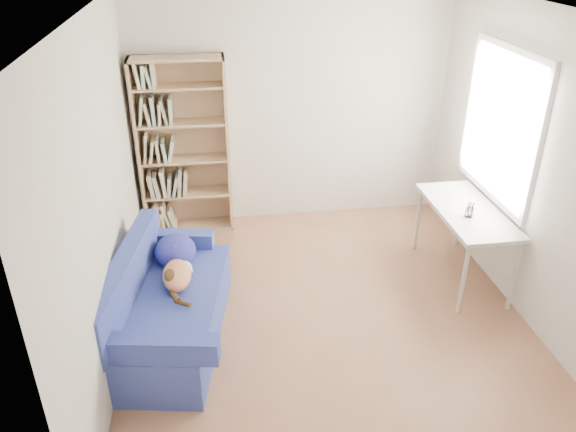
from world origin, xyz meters
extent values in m
plane|color=#8F5C40|center=(0.00, 0.00, 0.00)|extent=(4.00, 4.00, 0.00)
cube|color=silver|center=(0.00, 2.00, 1.30)|extent=(3.50, 0.04, 2.60)
cube|color=silver|center=(0.00, -2.00, 1.30)|extent=(3.50, 0.04, 2.60)
cube|color=silver|center=(-1.75, 0.00, 1.30)|extent=(0.04, 4.00, 2.60)
cube|color=silver|center=(1.75, 0.00, 1.30)|extent=(0.04, 4.00, 2.60)
cube|color=white|center=(0.00, 0.00, 2.60)|extent=(3.50, 4.00, 0.04)
cube|color=white|center=(1.75, 0.60, 1.50)|extent=(0.01, 1.20, 1.30)
cube|color=navy|center=(-1.34, -0.12, 0.21)|extent=(1.06, 1.77, 0.42)
cube|color=navy|center=(-1.66, -0.12, 0.62)|extent=(0.43, 1.66, 0.41)
cube|color=navy|center=(-1.34, 0.64, 0.51)|extent=(0.80, 0.28, 0.18)
cube|color=navy|center=(-1.34, -0.87, 0.51)|extent=(0.80, 0.28, 0.18)
cube|color=navy|center=(-1.32, -0.12, 0.43)|extent=(1.02, 1.64, 0.05)
ellipsoid|color=#31359F|center=(-1.29, 0.37, 0.56)|extent=(0.37, 0.40, 0.27)
ellipsoid|color=#BA4615|center=(-1.27, -0.01, 0.54)|extent=(0.25, 0.44, 0.17)
ellipsoid|color=silver|center=(-1.21, 0.11, 0.52)|extent=(0.14, 0.19, 0.11)
ellipsoid|color=#321F0D|center=(-1.30, -0.06, 0.58)|extent=(0.14, 0.22, 0.08)
sphere|color=#BA4615|center=(-1.25, 0.30, 0.58)|extent=(0.15, 0.15, 0.15)
cone|color=#BA4615|center=(-1.27, 0.33, 0.66)|extent=(0.06, 0.07, 0.07)
cone|color=#BA4615|center=(-1.27, 0.26, 0.66)|extent=(0.06, 0.07, 0.07)
cylinder|color=#25B975|center=(-1.25, 0.22, 0.56)|extent=(0.12, 0.04, 0.12)
cylinder|color=#321F0D|center=(-1.29, -0.25, 0.51)|extent=(0.10, 0.17, 0.06)
cube|color=tan|center=(-1.68, 1.83, 0.97)|extent=(0.03, 0.30, 1.95)
cube|color=tan|center=(-0.73, 1.83, 0.97)|extent=(0.03, 0.30, 1.95)
cube|color=tan|center=(-1.21, 1.83, 1.93)|extent=(0.97, 0.30, 0.03)
cube|color=tan|center=(-1.21, 1.83, 0.01)|extent=(0.97, 0.30, 0.03)
cube|color=tan|center=(-1.21, 1.97, 0.97)|extent=(0.97, 0.02, 1.95)
cube|color=silver|center=(1.44, 0.41, 0.73)|extent=(0.58, 1.25, 0.04)
cylinder|color=silver|center=(1.68, 0.99, 0.35)|extent=(0.04, 0.04, 0.71)
cylinder|color=silver|center=(1.68, -0.17, 0.35)|extent=(0.04, 0.04, 0.71)
cylinder|color=silver|center=(1.20, 0.99, 0.35)|extent=(0.04, 0.04, 0.71)
cylinder|color=silver|center=(1.20, -0.17, 0.35)|extent=(0.04, 0.04, 0.71)
cylinder|color=white|center=(1.39, 0.27, 0.79)|extent=(0.08, 0.08, 0.09)
camera|label=1|loc=(-0.91, -3.99, 3.15)|focal=35.00mm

